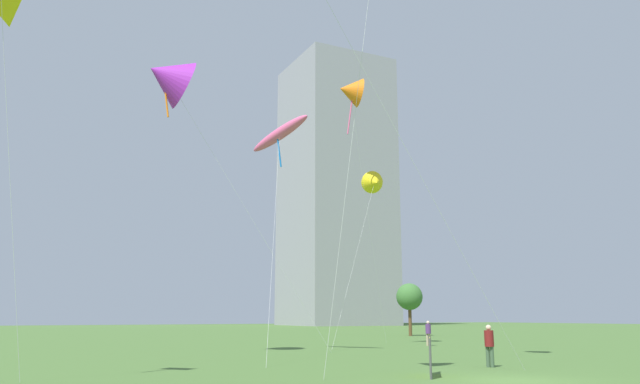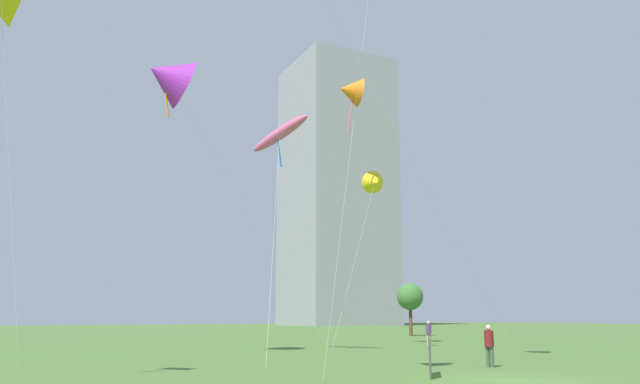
{
  "view_description": "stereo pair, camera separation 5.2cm",
  "coord_description": "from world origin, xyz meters",
  "px_view_note": "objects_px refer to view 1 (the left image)",
  "views": [
    {
      "loc": [
        -15.91,
        -14.83,
        2.11
      ],
      "look_at": [
        -0.49,
        12.01,
        8.49
      ],
      "focal_mm": 33.83,
      "sensor_mm": 36.0,
      "label": 1
    },
    {
      "loc": [
        -15.87,
        -14.86,
        2.11
      ],
      "look_at": [
        -0.49,
        12.01,
        8.49
      ],
      "focal_mm": 33.83,
      "sensor_mm": 36.0,
      "label": 2
    }
  ],
  "objects_px": {
    "kite_flying_6": "(280,134)",
    "event_banner": "(430,355)",
    "kite_flying_1": "(167,77)",
    "person_standing_2": "(428,331)",
    "kite_flying_7": "(374,183)",
    "park_tree_0": "(409,297)",
    "kite_flying_3": "(350,91)",
    "person_standing_1": "(489,343)",
    "distant_highrise_0": "(336,191)"
  },
  "relations": [
    {
      "from": "kite_flying_6",
      "to": "event_banner",
      "type": "distance_m",
      "value": 18.85
    },
    {
      "from": "kite_flying_1",
      "to": "event_banner",
      "type": "height_order",
      "value": "kite_flying_1"
    },
    {
      "from": "event_banner",
      "to": "person_standing_2",
      "type": "bearing_deg",
      "value": 50.26
    },
    {
      "from": "kite_flying_7",
      "to": "event_banner",
      "type": "xyz_separation_m",
      "value": [
        -11.62,
        -19.75,
        -11.45
      ]
    },
    {
      "from": "person_standing_2",
      "to": "park_tree_0",
      "type": "distance_m",
      "value": 22.14
    },
    {
      "from": "person_standing_2",
      "to": "kite_flying_6",
      "type": "relative_size",
      "value": 0.13
    },
    {
      "from": "kite_flying_3",
      "to": "kite_flying_6",
      "type": "height_order",
      "value": "kite_flying_3"
    },
    {
      "from": "kite_flying_6",
      "to": "kite_flying_7",
      "type": "height_order",
      "value": "kite_flying_6"
    },
    {
      "from": "kite_flying_3",
      "to": "event_banner",
      "type": "distance_m",
      "value": 26.82
    },
    {
      "from": "person_standing_1",
      "to": "kite_flying_7",
      "type": "xyz_separation_m",
      "value": [
        6.94,
        18.0,
        11.17
      ]
    },
    {
      "from": "kite_flying_1",
      "to": "kite_flying_3",
      "type": "relative_size",
      "value": 0.86
    },
    {
      "from": "kite_flying_1",
      "to": "kite_flying_7",
      "type": "bearing_deg",
      "value": 16.26
    },
    {
      "from": "distant_highrise_0",
      "to": "event_banner",
      "type": "height_order",
      "value": "distant_highrise_0"
    },
    {
      "from": "person_standing_2",
      "to": "kite_flying_7",
      "type": "xyz_separation_m",
      "value": [
        -2.96,
        2.21,
        11.16
      ]
    },
    {
      "from": "person_standing_2",
      "to": "distant_highrise_0",
      "type": "height_order",
      "value": "distant_highrise_0"
    },
    {
      "from": "kite_flying_6",
      "to": "park_tree_0",
      "type": "bearing_deg",
      "value": 38.89
    },
    {
      "from": "kite_flying_1",
      "to": "kite_flying_6",
      "type": "bearing_deg",
      "value": -2.13
    },
    {
      "from": "distant_highrise_0",
      "to": "event_banner",
      "type": "distance_m",
      "value": 123.59
    },
    {
      "from": "kite_flying_1",
      "to": "park_tree_0",
      "type": "distance_m",
      "value": 40.83
    },
    {
      "from": "kite_flying_3",
      "to": "distant_highrise_0",
      "type": "bearing_deg",
      "value": 59.18
    },
    {
      "from": "kite_flying_1",
      "to": "event_banner",
      "type": "distance_m",
      "value": 21.5
    },
    {
      "from": "kite_flying_3",
      "to": "kite_flying_6",
      "type": "xyz_separation_m",
      "value": [
        -7.64,
        -3.89,
        -5.56
      ]
    },
    {
      "from": "kite_flying_7",
      "to": "park_tree_0",
      "type": "height_order",
      "value": "kite_flying_7"
    },
    {
      "from": "person_standing_1",
      "to": "kite_flying_3",
      "type": "relative_size",
      "value": 0.09
    },
    {
      "from": "person_standing_1",
      "to": "kite_flying_1",
      "type": "distance_m",
      "value": 22.04
    },
    {
      "from": "kite_flying_6",
      "to": "event_banner",
      "type": "relative_size",
      "value": 7.71
    },
    {
      "from": "kite_flying_6",
      "to": "event_banner",
      "type": "bearing_deg",
      "value": -93.3
    },
    {
      "from": "distant_highrise_0",
      "to": "kite_flying_3",
      "type": "bearing_deg",
      "value": -117.41
    },
    {
      "from": "kite_flying_1",
      "to": "kite_flying_3",
      "type": "xyz_separation_m",
      "value": [
        14.58,
        3.63,
        3.21
      ]
    },
    {
      "from": "distant_highrise_0",
      "to": "event_banner",
      "type": "xyz_separation_m",
      "value": [
        -59.53,
        -103.8,
        -30.93
      ]
    },
    {
      "from": "event_banner",
      "to": "person_standing_1",
      "type": "bearing_deg",
      "value": 20.41
    },
    {
      "from": "kite_flying_3",
      "to": "kite_flying_7",
      "type": "height_order",
      "value": "kite_flying_3"
    },
    {
      "from": "person_standing_2",
      "to": "event_banner",
      "type": "height_order",
      "value": "person_standing_2"
    },
    {
      "from": "kite_flying_1",
      "to": "kite_flying_3",
      "type": "height_order",
      "value": "kite_flying_3"
    },
    {
      "from": "person_standing_2",
      "to": "distant_highrise_0",
      "type": "distance_m",
      "value": 101.98
    },
    {
      "from": "kite_flying_7",
      "to": "kite_flying_6",
      "type": "bearing_deg",
      "value": -153.3
    },
    {
      "from": "event_banner",
      "to": "distant_highrise_0",
      "type": "bearing_deg",
      "value": 60.17
    },
    {
      "from": "kite_flying_6",
      "to": "distant_highrise_0",
      "type": "xyz_separation_m",
      "value": [
        58.7,
        89.48,
        18.7
      ]
    },
    {
      "from": "kite_flying_6",
      "to": "park_tree_0",
      "type": "distance_m",
      "value": 34.91
    },
    {
      "from": "distant_highrise_0",
      "to": "person_standing_2",
      "type": "bearing_deg",
      "value": -114.12
    },
    {
      "from": "person_standing_1",
      "to": "kite_flying_1",
      "type": "height_order",
      "value": "kite_flying_1"
    },
    {
      "from": "event_banner",
      "to": "kite_flying_7",
      "type": "bearing_deg",
      "value": 59.51
    },
    {
      "from": "person_standing_2",
      "to": "kite_flying_1",
      "type": "xyz_separation_m",
      "value": [
        -20.69,
        -2.96,
        14.29
      ]
    },
    {
      "from": "kite_flying_1",
      "to": "park_tree_0",
      "type": "xyz_separation_m",
      "value": [
        33.22,
        20.94,
        -11.18
      ]
    },
    {
      "from": "kite_flying_3",
      "to": "kite_flying_7",
      "type": "xyz_separation_m",
      "value": [
        3.16,
        1.54,
        -6.34
      ]
    },
    {
      "from": "person_standing_2",
      "to": "kite_flying_1",
      "type": "height_order",
      "value": "kite_flying_1"
    },
    {
      "from": "person_standing_1",
      "to": "kite_flying_6",
      "type": "relative_size",
      "value": 0.12
    },
    {
      "from": "kite_flying_7",
      "to": "event_banner",
      "type": "height_order",
      "value": "kite_flying_7"
    },
    {
      "from": "kite_flying_3",
      "to": "distant_highrise_0",
      "type": "height_order",
      "value": "distant_highrise_0"
    },
    {
      "from": "person_standing_1",
      "to": "kite_flying_3",
      "type": "height_order",
      "value": "kite_flying_3"
    }
  ]
}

